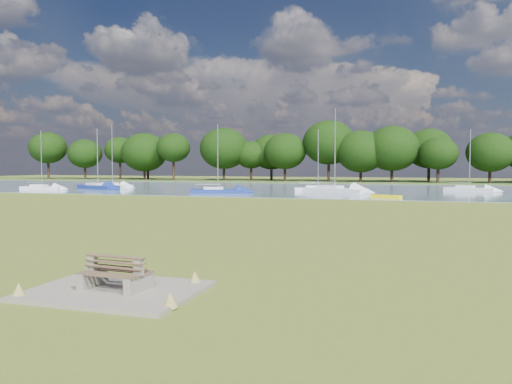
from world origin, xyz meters
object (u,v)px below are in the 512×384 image
(sailboat_7, at_px, (112,185))
(sailboat_9, at_px, (334,188))
(kayak, at_px, (386,196))
(sailboat_6, at_px, (98,186))
(bench_pair, at_px, (115,274))
(sailboat_1, at_px, (317,188))
(sailboat_0, at_px, (469,188))
(sailboat_2, at_px, (217,190))
(sailboat_3, at_px, (42,187))

(sailboat_7, relative_size, sailboat_9, 0.92)
(kayak, bearing_deg, sailboat_6, -168.33)
(bench_pair, xyz_separation_m, kayak, (4.73, 38.79, -0.27))
(sailboat_1, xyz_separation_m, sailboat_9, (2.27, -1.79, 0.05))
(bench_pair, bearing_deg, sailboat_7, 127.83)
(sailboat_0, relative_size, sailboat_2, 0.97)
(sailboat_7, bearing_deg, sailboat_9, 4.78)
(kayak, xyz_separation_m, sailboat_7, (-37.71, 10.89, 0.31))
(kayak, height_order, sailboat_3, sailboat_3)
(sailboat_1, relative_size, sailboat_9, 0.77)
(kayak, height_order, sailboat_0, sailboat_0)
(sailboat_1, distance_m, sailboat_9, 2.89)
(sailboat_2, bearing_deg, sailboat_0, 2.58)
(sailboat_0, distance_m, sailboat_1, 18.21)
(sailboat_2, bearing_deg, sailboat_6, 144.99)
(sailboat_2, bearing_deg, sailboat_1, 13.82)
(kayak, height_order, sailboat_9, sailboat_9)
(sailboat_7, distance_m, sailboat_9, 31.59)
(sailboat_6, height_order, sailboat_9, sailboat_9)
(bench_pair, relative_size, sailboat_3, 0.23)
(bench_pair, distance_m, sailboat_6, 56.18)
(bench_pair, relative_size, sailboat_1, 0.24)
(sailboat_2, height_order, sailboat_6, sailboat_6)
(sailboat_9, bearing_deg, sailboat_2, -132.37)
(bench_pair, bearing_deg, sailboat_3, 136.68)
(sailboat_1, height_order, sailboat_2, sailboat_2)
(bench_pair, height_order, sailboat_6, sailboat_6)
(sailboat_0, bearing_deg, sailboat_6, -149.66)
(sailboat_2, distance_m, sailboat_6, 19.25)
(sailboat_1, relative_size, sailboat_2, 0.96)
(sailboat_7, bearing_deg, sailboat_3, -115.38)
(sailboat_6, bearing_deg, sailboat_1, 28.16)
(sailboat_2, bearing_deg, sailboat_3, 156.60)
(bench_pair, bearing_deg, sailboat_9, 96.10)
(bench_pair, distance_m, sailboat_0, 55.73)
(bench_pair, xyz_separation_m, sailboat_2, (-13.85, 41.43, 0.01))
(sailboat_1, relative_size, sailboat_3, 0.98)
(sailboat_0, xyz_separation_m, sailboat_7, (-46.62, -4.35, 0.01))
(sailboat_0, height_order, sailboat_2, sailboat_2)
(kayak, distance_m, sailboat_1, 13.07)
(kayak, bearing_deg, sailboat_7, -173.88)
(sailboat_0, xyz_separation_m, sailboat_2, (-27.49, -12.60, -0.02))
(bench_pair, height_order, kayak, bench_pair)
(sailboat_6, bearing_deg, sailboat_2, 9.32)
(sailboat_9, bearing_deg, sailboat_6, -154.20)
(sailboat_2, distance_m, sailboat_9, 13.51)
(sailboat_2, height_order, sailboat_7, sailboat_7)
(sailboat_3, bearing_deg, sailboat_9, -0.58)
(sailboat_1, xyz_separation_m, sailboat_2, (-10.07, -7.28, -0.01))
(sailboat_1, xyz_separation_m, sailboat_7, (-29.21, 0.97, 0.02))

